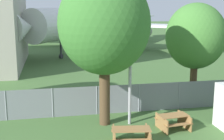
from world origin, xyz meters
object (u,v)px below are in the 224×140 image
object	(u,v)px
picnic_bench_open_grass	(131,134)
tree_left_of_cabin	(104,25)
airplane	(98,21)
picnic_bench_near_cabin	(173,120)
tree_behind_benches	(196,36)

from	to	relation	value
picnic_bench_open_grass	tree_left_of_cabin	size ratio (longest dim) A/B	0.25
airplane	picnic_bench_open_grass	bearing A→B (deg)	29.27
picnic_bench_open_grass	picnic_bench_near_cabin	bearing A→B (deg)	27.48
airplane	picnic_bench_open_grass	size ratio (longest dim) A/B	17.01
airplane	tree_left_of_cabin	world-z (taller)	airplane
airplane	picnic_bench_near_cabin	xyz separation A→B (m)	(-1.02, -31.85, -3.65)
tree_left_of_cabin	tree_behind_benches	bearing A→B (deg)	25.73
picnic_bench_near_cabin	picnic_bench_open_grass	xyz separation A→B (m)	(-2.60, -1.35, 0.01)
picnic_bench_near_cabin	tree_behind_benches	world-z (taller)	tree_behind_benches
picnic_bench_near_cabin	tree_behind_benches	size ratio (longest dim) A/B	0.25
picnic_bench_near_cabin	tree_behind_benches	bearing A→B (deg)	54.52
tree_left_of_cabin	tree_behind_benches	xyz separation A→B (m)	(6.61, 3.18, -1.01)
airplane	picnic_bench_open_grass	world-z (taller)	airplane
tree_behind_benches	picnic_bench_open_grass	bearing A→B (deg)	-134.67
airplane	picnic_bench_near_cabin	bearing A→B (deg)	33.65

